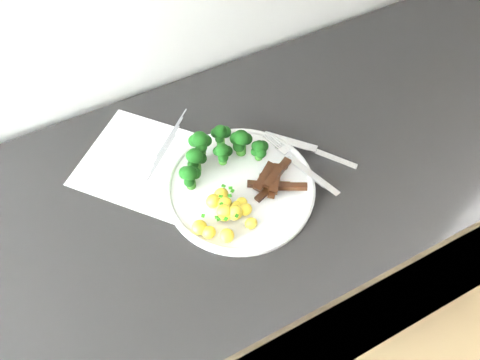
{
  "coord_description": "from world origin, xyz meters",
  "views": [
    {
      "loc": [
        -0.25,
        1.21,
        1.65
      ],
      "look_at": [
        -0.02,
        1.65,
        0.93
      ],
      "focal_mm": 35.05,
      "sensor_mm": 36.0,
      "label": 1
    }
  ],
  "objects_px": {
    "counter": "(209,287)",
    "beef_strips": "(274,180)",
    "broccoli": "(218,150)",
    "potatoes": "(225,213)",
    "fork": "(302,166)",
    "knife": "(321,154)",
    "plate": "(240,186)",
    "recipe_paper": "(158,167)"
  },
  "relations": [
    {
      "from": "recipe_paper",
      "to": "plate",
      "type": "relative_size",
      "value": 1.27
    },
    {
      "from": "potatoes",
      "to": "beef_strips",
      "type": "relative_size",
      "value": 1.1
    },
    {
      "from": "plate",
      "to": "knife",
      "type": "distance_m",
      "value": 0.18
    },
    {
      "from": "counter",
      "to": "plate",
      "type": "relative_size",
      "value": 8.31
    },
    {
      "from": "potatoes",
      "to": "fork",
      "type": "xyz_separation_m",
      "value": [
        0.18,
        0.03,
        -0.01
      ]
    },
    {
      "from": "counter",
      "to": "beef_strips",
      "type": "relative_size",
      "value": 22.54
    },
    {
      "from": "counter",
      "to": "broccoli",
      "type": "bearing_deg",
      "value": 33.81
    },
    {
      "from": "plate",
      "to": "counter",
      "type": "bearing_deg",
      "value": 165.24
    },
    {
      "from": "beef_strips",
      "to": "fork",
      "type": "bearing_deg",
      "value": 3.01
    },
    {
      "from": "broccoli",
      "to": "fork",
      "type": "relative_size",
      "value": 0.94
    },
    {
      "from": "counter",
      "to": "broccoli",
      "type": "distance_m",
      "value": 0.51
    },
    {
      "from": "recipe_paper",
      "to": "beef_strips",
      "type": "distance_m",
      "value": 0.23
    },
    {
      "from": "beef_strips",
      "to": "fork",
      "type": "xyz_separation_m",
      "value": [
        0.07,
        0.0,
        -0.0
      ]
    },
    {
      "from": "counter",
      "to": "knife",
      "type": "xyz_separation_m",
      "value": [
        0.26,
        -0.03,
        0.46
      ]
    },
    {
      "from": "plate",
      "to": "potatoes",
      "type": "height_order",
      "value": "potatoes"
    },
    {
      "from": "beef_strips",
      "to": "knife",
      "type": "distance_m",
      "value": 0.12
    },
    {
      "from": "plate",
      "to": "beef_strips",
      "type": "relative_size",
      "value": 2.71
    },
    {
      "from": "beef_strips",
      "to": "potatoes",
      "type": "bearing_deg",
      "value": -168.18
    },
    {
      "from": "broccoli",
      "to": "knife",
      "type": "xyz_separation_m",
      "value": [
        0.19,
        -0.08,
        -0.04
      ]
    },
    {
      "from": "counter",
      "to": "recipe_paper",
      "type": "distance_m",
      "value": 0.46
    },
    {
      "from": "plate",
      "to": "broccoli",
      "type": "height_order",
      "value": "broccoli"
    },
    {
      "from": "knife",
      "to": "fork",
      "type": "bearing_deg",
      "value": -167.21
    },
    {
      "from": "recipe_paper",
      "to": "plate",
      "type": "xyz_separation_m",
      "value": [
        0.12,
        -0.12,
        0.01
      ]
    },
    {
      "from": "broccoli",
      "to": "potatoes",
      "type": "distance_m",
      "value": 0.13
    },
    {
      "from": "recipe_paper",
      "to": "fork",
      "type": "xyz_separation_m",
      "value": [
        0.25,
        -0.14,
        0.02
      ]
    },
    {
      "from": "recipe_paper",
      "to": "potatoes",
      "type": "xyz_separation_m",
      "value": [
        0.06,
        -0.17,
        0.02
      ]
    },
    {
      "from": "plate",
      "to": "fork",
      "type": "height_order",
      "value": "fork"
    },
    {
      "from": "broccoli",
      "to": "plate",
      "type": "bearing_deg",
      "value": -80.84
    },
    {
      "from": "potatoes",
      "to": "broccoli",
      "type": "bearing_deg",
      "value": 69.1
    },
    {
      "from": "counter",
      "to": "fork",
      "type": "bearing_deg",
      "value": -11.47
    },
    {
      "from": "potatoes",
      "to": "knife",
      "type": "xyz_separation_m",
      "value": [
        0.24,
        0.04,
        -0.02
      ]
    },
    {
      "from": "counter",
      "to": "potatoes",
      "type": "bearing_deg",
      "value": -69.27
    },
    {
      "from": "recipe_paper",
      "to": "broccoli",
      "type": "bearing_deg",
      "value": -25.63
    },
    {
      "from": "knife",
      "to": "plate",
      "type": "bearing_deg",
      "value": 177.44
    },
    {
      "from": "beef_strips",
      "to": "knife",
      "type": "xyz_separation_m",
      "value": [
        0.12,
        0.02,
        -0.01
      ]
    },
    {
      "from": "potatoes",
      "to": "knife",
      "type": "relative_size",
      "value": 0.71
    },
    {
      "from": "knife",
      "to": "broccoli",
      "type": "bearing_deg",
      "value": 157.87
    },
    {
      "from": "beef_strips",
      "to": "fork",
      "type": "relative_size",
      "value": 0.54
    },
    {
      "from": "counter",
      "to": "recipe_paper",
      "type": "height_order",
      "value": "recipe_paper"
    },
    {
      "from": "counter",
      "to": "knife",
      "type": "relative_size",
      "value": 14.48
    },
    {
      "from": "counter",
      "to": "fork",
      "type": "relative_size",
      "value": 12.25
    },
    {
      "from": "fork",
      "to": "knife",
      "type": "height_order",
      "value": "fork"
    }
  ]
}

